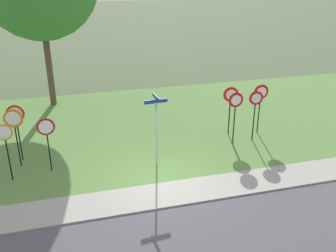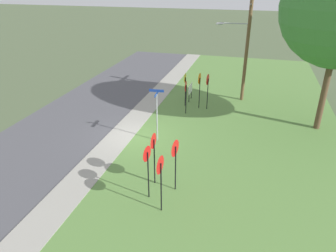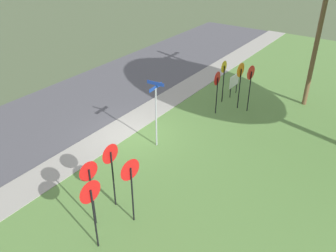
{
  "view_description": "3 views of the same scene",
  "coord_description": "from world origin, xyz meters",
  "px_view_note": "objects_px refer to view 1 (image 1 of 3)",
  "views": [
    {
      "loc": [
        -3.23,
        -12.24,
        7.82
      ],
      "look_at": [
        1.01,
        3.12,
        1.03
      ],
      "focal_mm": 40.61,
      "sensor_mm": 36.0,
      "label": 1
    },
    {
      "loc": [
        15.34,
        6.35,
        8.56
      ],
      "look_at": [
        0.93,
        2.35,
        1.45
      ],
      "focal_mm": 33.81,
      "sensor_mm": 36.0,
      "label": 2
    },
    {
      "loc": [
        10.78,
        9.52,
        8.65
      ],
      "look_at": [
        1.02,
        2.76,
        1.89
      ],
      "focal_mm": 37.7,
      "sensor_mm": 36.0,
      "label": 3
    }
  ],
  "objects_px": {
    "stop_sign_near_right": "(5,141)",
    "stop_sign_far_center": "(16,121)",
    "yield_sign_near_right": "(236,106)",
    "stop_sign_far_left": "(14,126)",
    "yield_sign_near_left": "(231,99)",
    "yield_sign_far_right": "(261,97)",
    "yield_sign_far_left": "(256,104)",
    "street_name_post": "(156,125)",
    "stop_sign_near_left": "(47,133)"
  },
  "relations": [
    {
      "from": "stop_sign_near_right",
      "to": "yield_sign_far_right",
      "type": "bearing_deg",
      "value": 6.12
    },
    {
      "from": "yield_sign_near_left",
      "to": "yield_sign_far_right",
      "type": "distance_m",
      "value": 1.5
    },
    {
      "from": "yield_sign_near_right",
      "to": "yield_sign_far_left",
      "type": "xyz_separation_m",
      "value": [
        1.04,
        0.07,
        -0.04
      ]
    },
    {
      "from": "stop_sign_far_left",
      "to": "yield_sign_near_left",
      "type": "relative_size",
      "value": 1.04
    },
    {
      "from": "stop_sign_near_right",
      "to": "yield_sign_far_left",
      "type": "distance_m",
      "value": 10.79
    },
    {
      "from": "stop_sign_far_left",
      "to": "stop_sign_far_center",
      "type": "bearing_deg",
      "value": 90.79
    },
    {
      "from": "stop_sign_near_right",
      "to": "street_name_post",
      "type": "bearing_deg",
      "value": -4.85
    },
    {
      "from": "stop_sign_far_left",
      "to": "yield_sign_near_right",
      "type": "height_order",
      "value": "stop_sign_far_left"
    },
    {
      "from": "stop_sign_near_right",
      "to": "yield_sign_far_left",
      "type": "bearing_deg",
      "value": 2.67
    },
    {
      "from": "stop_sign_far_center",
      "to": "yield_sign_far_right",
      "type": "xyz_separation_m",
      "value": [
        11.15,
        -0.04,
        0.03
      ]
    },
    {
      "from": "stop_sign_near_left",
      "to": "stop_sign_far_left",
      "type": "distance_m",
      "value": 1.42
    },
    {
      "from": "yield_sign_near_left",
      "to": "yield_sign_far_left",
      "type": "xyz_separation_m",
      "value": [
        0.83,
        -0.94,
        -0.0
      ]
    },
    {
      "from": "yield_sign_near_left",
      "to": "yield_sign_far_right",
      "type": "bearing_deg",
      "value": 2.88
    },
    {
      "from": "stop_sign_far_left",
      "to": "street_name_post",
      "type": "height_order",
      "value": "street_name_post"
    },
    {
      "from": "yield_sign_far_right",
      "to": "stop_sign_near_right",
      "type": "bearing_deg",
      "value": -166.21
    },
    {
      "from": "street_name_post",
      "to": "stop_sign_near_left",
      "type": "bearing_deg",
      "value": 166.5
    },
    {
      "from": "yield_sign_far_left",
      "to": "stop_sign_far_center",
      "type": "bearing_deg",
      "value": -175.02
    },
    {
      "from": "stop_sign_near_right",
      "to": "yield_sign_near_right",
      "type": "relative_size",
      "value": 0.95
    },
    {
      "from": "stop_sign_far_left",
      "to": "yield_sign_near_right",
      "type": "bearing_deg",
      "value": 1.56
    },
    {
      "from": "stop_sign_near_left",
      "to": "street_name_post",
      "type": "xyz_separation_m",
      "value": [
        4.27,
        -0.68,
        0.16
      ]
    },
    {
      "from": "street_name_post",
      "to": "yield_sign_near_left",
      "type": "bearing_deg",
      "value": 22.11
    },
    {
      "from": "yield_sign_near_left",
      "to": "yield_sign_far_left",
      "type": "bearing_deg",
      "value": -38.39
    },
    {
      "from": "street_name_post",
      "to": "stop_sign_far_left",
      "type": "bearing_deg",
      "value": 161.59
    },
    {
      "from": "stop_sign_near_left",
      "to": "yield_sign_near_left",
      "type": "height_order",
      "value": "yield_sign_near_left"
    },
    {
      "from": "stop_sign_far_center",
      "to": "yield_sign_far_right",
      "type": "bearing_deg",
      "value": 5.4
    },
    {
      "from": "stop_sign_far_center",
      "to": "yield_sign_near_right",
      "type": "distance_m",
      "value": 9.49
    },
    {
      "from": "yield_sign_near_right",
      "to": "stop_sign_far_left",
      "type": "bearing_deg",
      "value": -178.92
    },
    {
      "from": "stop_sign_near_right",
      "to": "stop_sign_far_left",
      "type": "xyz_separation_m",
      "value": [
        0.25,
        1.06,
        0.15
      ]
    },
    {
      "from": "yield_sign_near_right",
      "to": "street_name_post",
      "type": "distance_m",
      "value": 4.12
    },
    {
      "from": "stop_sign_near_left",
      "to": "stop_sign_far_left",
      "type": "height_order",
      "value": "stop_sign_far_left"
    },
    {
      "from": "yield_sign_far_left",
      "to": "yield_sign_near_right",
      "type": "bearing_deg",
      "value": -166.96
    },
    {
      "from": "stop_sign_near_right",
      "to": "yield_sign_near_right",
      "type": "bearing_deg",
      "value": 2.75
    },
    {
      "from": "yield_sign_near_right",
      "to": "yield_sign_near_left",
      "type": "bearing_deg",
      "value": 80.88
    },
    {
      "from": "yield_sign_far_left",
      "to": "stop_sign_near_right",
      "type": "bearing_deg",
      "value": -166.23
    },
    {
      "from": "stop_sign_near_right",
      "to": "yield_sign_near_right",
      "type": "height_order",
      "value": "yield_sign_near_right"
    },
    {
      "from": "yield_sign_far_left",
      "to": "street_name_post",
      "type": "bearing_deg",
      "value": -157.81
    },
    {
      "from": "yield_sign_far_left",
      "to": "street_name_post",
      "type": "height_order",
      "value": "street_name_post"
    },
    {
      "from": "stop_sign_near_left",
      "to": "yield_sign_far_right",
      "type": "relative_size",
      "value": 0.92
    },
    {
      "from": "stop_sign_far_left",
      "to": "yield_sign_near_left",
      "type": "height_order",
      "value": "stop_sign_far_left"
    },
    {
      "from": "stop_sign_far_center",
      "to": "yield_sign_far_right",
      "type": "height_order",
      "value": "stop_sign_far_center"
    },
    {
      "from": "stop_sign_near_right",
      "to": "stop_sign_far_center",
      "type": "relative_size",
      "value": 0.94
    },
    {
      "from": "stop_sign_far_center",
      "to": "yield_sign_far_left",
      "type": "bearing_deg",
      "value": 1.31
    },
    {
      "from": "stop_sign_far_center",
      "to": "yield_sign_near_left",
      "type": "xyz_separation_m",
      "value": [
        9.66,
        0.16,
        -0.01
      ]
    },
    {
      "from": "yield_sign_near_left",
      "to": "yield_sign_near_right",
      "type": "height_order",
      "value": "yield_sign_near_right"
    },
    {
      "from": "stop_sign_far_left",
      "to": "yield_sign_far_right",
      "type": "distance_m",
      "value": 11.19
    },
    {
      "from": "yield_sign_near_right",
      "to": "yield_sign_far_left",
      "type": "bearing_deg",
      "value": 6.57
    },
    {
      "from": "yield_sign_near_left",
      "to": "street_name_post",
      "type": "height_order",
      "value": "street_name_post"
    },
    {
      "from": "stop_sign_far_left",
      "to": "yield_sign_far_right",
      "type": "bearing_deg",
      "value": 6.0
    },
    {
      "from": "stop_sign_near_right",
      "to": "yield_sign_far_right",
      "type": "xyz_separation_m",
      "value": [
        11.42,
        1.6,
        0.17
      ]
    },
    {
      "from": "stop_sign_far_center",
      "to": "yield_sign_near_right",
      "type": "bearing_deg",
      "value": 0.42
    }
  ]
}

